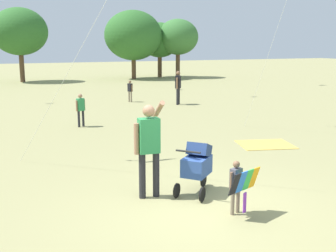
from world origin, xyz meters
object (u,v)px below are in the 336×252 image
(stroller, at_px, (197,163))
(person_kid_running, at_px, (130,89))
(person_sitting_far, at_px, (178,85))
(child_with_butterfly_kite, at_px, (238,183))
(picnic_blanket, at_px, (265,144))
(person_adult_flyer, at_px, (149,142))
(person_couple_left, at_px, (81,107))

(stroller, height_order, person_kid_running, person_kid_running)
(person_sitting_far, distance_m, person_kid_running, 2.59)
(child_with_butterfly_kite, xyz_separation_m, picnic_blanket, (3.58, 3.98, -0.57))
(person_adult_flyer, bearing_deg, person_kid_running, 72.76)
(child_with_butterfly_kite, distance_m, person_kid_running, 14.58)
(stroller, xyz_separation_m, person_sitting_far, (4.88, 11.24, 0.35))
(person_adult_flyer, xyz_separation_m, person_kid_running, (4.00, 12.89, -0.44))
(person_adult_flyer, relative_size, person_kid_running, 1.72)
(person_sitting_far, bearing_deg, person_couple_left, -146.81)
(person_adult_flyer, height_order, person_sitting_far, person_adult_flyer)
(stroller, xyz_separation_m, person_kid_running, (3.05, 13.06, 0.04))
(person_sitting_far, bearing_deg, person_kid_running, 135.30)
(person_kid_running, bearing_deg, person_couple_left, -124.21)
(person_couple_left, bearing_deg, person_sitting_far, 33.19)
(child_with_butterfly_kite, relative_size, person_sitting_far, 0.59)
(person_adult_flyer, relative_size, stroller, 1.82)
(person_kid_running, xyz_separation_m, picnic_blanket, (0.67, -10.31, -0.64))
(child_with_butterfly_kite, relative_size, stroller, 0.92)
(person_couple_left, distance_m, picnic_blanket, 6.58)
(person_adult_flyer, height_order, person_couple_left, person_adult_flyer)
(child_with_butterfly_kite, height_order, stroller, stroller)
(person_adult_flyer, relative_size, person_couple_left, 1.59)
(picnic_blanket, bearing_deg, child_with_butterfly_kite, -131.98)
(stroller, distance_m, person_sitting_far, 12.26)
(picnic_blanket, bearing_deg, person_kid_running, 93.71)
(person_couple_left, bearing_deg, picnic_blanket, -48.30)
(child_with_butterfly_kite, distance_m, person_sitting_far, 13.35)
(child_with_butterfly_kite, distance_m, person_adult_flyer, 1.84)
(person_sitting_far, bearing_deg, picnic_blanket, -97.79)
(person_adult_flyer, bearing_deg, child_with_butterfly_kite, -52.18)
(person_sitting_far, height_order, picnic_blanket, person_sitting_far)
(person_adult_flyer, height_order, picnic_blanket, person_adult_flyer)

